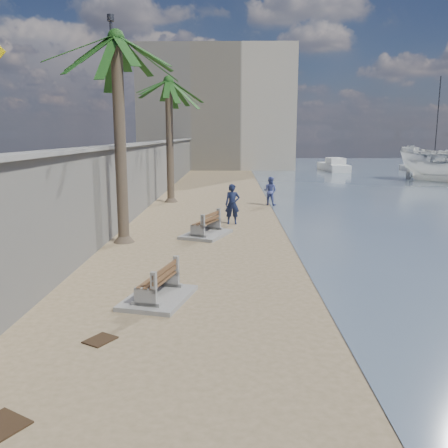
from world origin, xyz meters
name	(u,v)px	position (x,y,z in m)	size (l,w,h in m)	color
ground_plane	(246,361)	(0.00, 0.00, 0.00)	(140.00, 140.00, 0.00)	#98805D
seawall	(148,174)	(-5.20, 20.00, 1.75)	(0.45, 70.00, 3.50)	gray
wall_cap	(147,143)	(-5.20, 20.00, 3.55)	(0.80, 70.00, 0.12)	gray
end_building	(217,110)	(-2.00, 52.00, 7.00)	(18.00, 12.00, 14.00)	#B7AA93
bench_near	(158,285)	(-2.07, 3.18, 0.38)	(1.85, 2.33, 0.86)	gray
bench_far	(206,226)	(-1.28, 10.77, 0.40)	(2.19, 2.59, 0.92)	gray
palm_mid	(116,40)	(-4.35, 9.57, 7.31)	(5.00, 5.00, 8.31)	brown
palm_back	(169,83)	(-3.94, 20.56, 7.00)	(5.00, 5.00, 8.00)	brown
streetlight	(113,69)	(-5.10, 12.00, 6.64)	(0.28, 0.28, 5.12)	#2D2D33
person_a	(232,201)	(-0.21, 13.39, 1.05)	(0.76, 0.51, 2.10)	#141C39
person_b	(270,189)	(1.98, 19.32, 0.91)	(0.88, 0.68, 1.82)	#485295
yacht_far	(333,168)	(11.31, 46.23, 0.35)	(7.37, 2.06, 1.50)	silver
sailboat_west	(434,167)	(23.02, 47.11, 0.33)	(7.65, 2.95, 10.54)	silver
debris_b	(100,340)	(-2.87, 0.80, 0.01)	(0.57, 0.46, 0.03)	#382616
debris_d	(138,297)	(-2.60, 3.32, 0.01)	(0.45, 0.36, 0.03)	#382616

